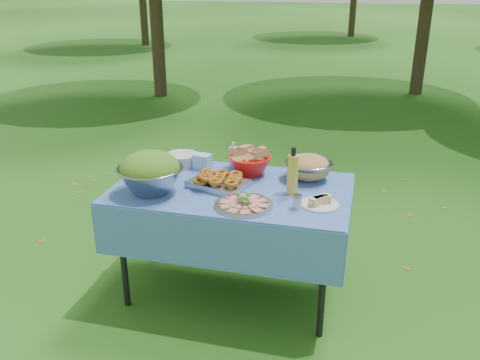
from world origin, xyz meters
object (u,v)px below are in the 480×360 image
Objects in this scene: salad_bowl at (150,172)px; plate_stack at (182,159)px; bread_bowl at (250,160)px; oil_bottle at (293,171)px; picnic_table at (232,241)px; charcuterie_platter at (244,200)px; pasta_bowl_steel at (309,167)px.

plate_stack is (0.01, 0.51, -0.09)m from salad_bowl.
oil_bottle is at bearing -38.28° from bread_bowl.
plate_stack reaches higher than picnic_table.
picnic_table is 0.65m from oil_bottle.
salad_bowl reaches higher than charcuterie_platter.
pasta_bowl_steel is at bearing 31.10° from picnic_table.
salad_bowl is 0.52m from plate_stack.
plate_stack is 0.63× the size of charcuterie_platter.
pasta_bowl_steel reaches higher than plate_stack.
plate_stack is at bearing 88.60° from salad_bowl.
salad_bowl reaches higher than bread_bowl.
pasta_bowl_steel is at bearing -2.90° from plate_stack.
plate_stack is 0.71× the size of pasta_bowl_steel.
oil_bottle reaches higher than bread_bowl.
bread_bowl is 0.41m from oil_bottle.
pasta_bowl_steel reaches higher than picnic_table.
bread_bowl is at bearing -6.40° from plate_stack.
charcuterie_platter is at bearing -80.64° from bread_bowl.
pasta_bowl_steel is (0.90, 0.46, -0.05)m from salad_bowl.
picnic_table is at bearing 23.38° from salad_bowl.
salad_bowl reaches higher than plate_stack.
salad_bowl is 1.16× the size of charcuterie_platter.
oil_bottle is (0.24, 0.25, 0.11)m from charcuterie_platter.
plate_stack is at bearing 135.99° from charcuterie_platter.
salad_bowl is 1.29× the size of pasta_bowl_steel.
oil_bottle is (0.38, 0.00, 0.53)m from picnic_table.
bread_bowl is 0.97× the size of oil_bottle.
bread_bowl is at bearing 77.86° from picnic_table.
picnic_table is 0.51m from charcuterie_platter.
plate_stack is at bearing 144.83° from picnic_table.
picnic_table is at bearing 119.03° from charcuterie_platter.
charcuterie_platter is (0.59, -0.05, -0.09)m from salad_bowl.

